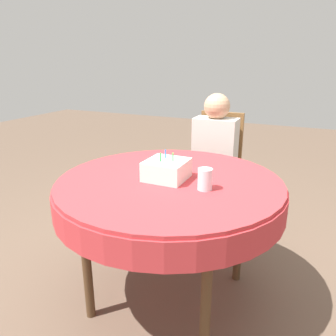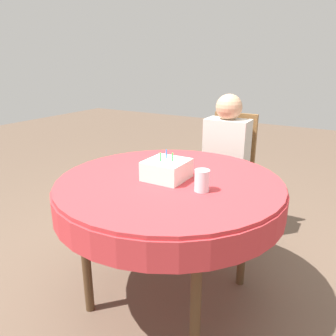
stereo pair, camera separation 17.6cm
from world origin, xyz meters
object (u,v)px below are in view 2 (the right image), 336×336
Objects in this scene: chair at (228,173)px; person at (225,155)px; drinking_glass at (202,181)px; birthday_cake at (167,170)px.

person is at bearing -90.00° from chair.
birthday_cake is at bearing 165.54° from drinking_glass.
birthday_cake is (-0.01, -0.97, 0.31)m from chair.
chair is 4.56× the size of birthday_cake.
chair is 0.86× the size of person.
chair reaches higher than birthday_cake.
birthday_cake is at bearing -90.92° from chair.
person reaches higher than birthday_cake.
person is at bearing 89.52° from birthday_cake.
drinking_glass is (0.23, -1.03, 0.31)m from chair.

